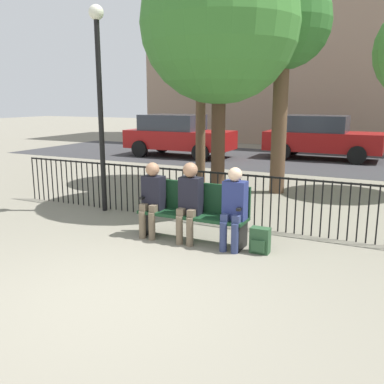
# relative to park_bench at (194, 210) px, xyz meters

# --- Properties ---
(ground_plane) EXTENTS (80.00, 80.00, 0.00)m
(ground_plane) POSITION_rel_park_bench_xyz_m (0.00, -2.22, -0.50)
(ground_plane) COLOR gray
(park_bench) EXTENTS (1.78, 0.45, 0.92)m
(park_bench) POSITION_rel_park_bench_xyz_m (0.00, 0.00, 0.00)
(park_bench) COLOR #14381E
(park_bench) RESTS_ON ground
(seated_person_0) EXTENTS (0.34, 0.39, 1.22)m
(seated_person_0) POSITION_rel_park_bench_xyz_m (-0.70, -0.13, 0.20)
(seated_person_0) COLOR brown
(seated_person_0) RESTS_ON ground
(seated_person_1) EXTENTS (0.34, 0.39, 1.27)m
(seated_person_1) POSITION_rel_park_bench_xyz_m (-0.02, -0.13, 0.22)
(seated_person_1) COLOR brown
(seated_person_1) RESTS_ON ground
(seated_person_2) EXTENTS (0.34, 0.39, 1.24)m
(seated_person_2) POSITION_rel_park_bench_xyz_m (0.71, -0.13, 0.20)
(seated_person_2) COLOR navy
(seated_person_2) RESTS_ON ground
(backpack) EXTENTS (0.28, 0.20, 0.38)m
(backpack) POSITION_rel_park_bench_xyz_m (1.13, -0.13, -0.31)
(backpack) COLOR #284C2D
(backpack) RESTS_ON ground
(fence_railing) EXTENTS (9.01, 0.03, 0.95)m
(fence_railing) POSITION_rel_park_bench_xyz_m (-0.02, 1.01, 0.06)
(fence_railing) COLOR black
(fence_railing) RESTS_ON ground
(tree_1) EXTENTS (2.13, 2.13, 4.99)m
(tree_1) POSITION_rel_park_bench_xyz_m (0.26, 4.08, 3.34)
(tree_1) COLOR brown
(tree_1) RESTS_ON ground
(tree_2) EXTENTS (3.14, 3.14, 5.24)m
(tree_2) POSITION_rel_park_bench_xyz_m (-0.56, 2.32, 3.16)
(tree_2) COLOR #422D1E
(tree_2) RESTS_ON ground
(tree_3) EXTENTS (2.56, 2.56, 5.10)m
(tree_3) POSITION_rel_park_bench_xyz_m (-1.92, 4.39, 3.29)
(tree_3) COLOR brown
(tree_3) RESTS_ON ground
(lamp_post) EXTENTS (0.28, 0.28, 3.92)m
(lamp_post) POSITION_rel_park_bench_xyz_m (-2.43, 0.87, 2.07)
(lamp_post) COLOR black
(lamp_post) RESTS_ON ground
(street_surface) EXTENTS (24.00, 6.00, 0.01)m
(street_surface) POSITION_rel_park_bench_xyz_m (0.00, 9.78, -0.49)
(street_surface) COLOR #333335
(street_surface) RESTS_ON ground
(parked_car_0) EXTENTS (4.20, 1.94, 1.62)m
(parked_car_0) POSITION_rel_park_bench_xyz_m (0.16, 10.59, 0.35)
(parked_car_0) COLOR maroon
(parked_car_0) RESTS_ON ground
(parked_car_1) EXTENTS (4.20, 1.94, 1.62)m
(parked_car_1) POSITION_rel_park_bench_xyz_m (-5.03, 8.97, 0.35)
(parked_car_1) COLOR maroon
(parked_car_1) RESTS_ON ground
(building_facade) EXTENTS (20.00, 6.00, 12.63)m
(building_facade) POSITION_rel_park_bench_xyz_m (0.00, 17.78, 5.82)
(building_facade) COLOR gray
(building_facade) RESTS_ON ground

